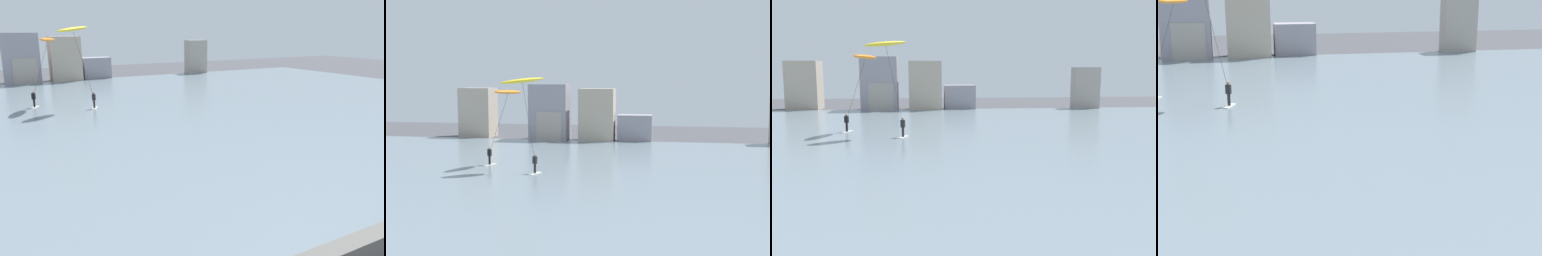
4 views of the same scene
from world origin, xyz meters
The scene contains 3 objects.
water_bay centered at (0.00, 31.03, 0.05)m, with size 84.00×52.00×0.10m, color slate.
far_shore_buildings centered at (-5.88, 57.95, 3.17)m, with size 43.89×6.00×7.30m.
kitesurfer_orange centered at (-7.59, 37.05, 6.24)m, with size 3.50×3.66×6.86m.
Camera 4 is at (-3.40, -3.62, 8.47)m, focal length 53.68 mm.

